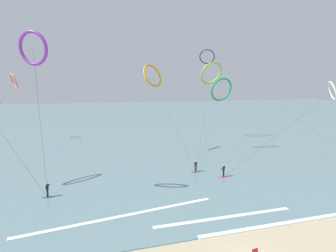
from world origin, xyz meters
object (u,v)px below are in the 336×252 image
kite_amber (152,76)px  kite_lime (211,73)px  surfer_cobalt (47,191)px  kite_violet (33,48)px  kite_ivory (332,91)px  kite_coral (14,81)px  surfer_magenta (224,172)px  kite_navy (207,57)px  kite_emerald (221,89)px  surfer_crimson (196,167)px

kite_amber → kite_lime: kite_lime is taller
surfer_cobalt → kite_violet: (-0.38, -1.31, 15.28)m
surfer_cobalt → kite_violet: bearing=172.8°
surfer_cobalt → kite_ivory: kite_ivory is taller
kite_amber → kite_violet: 24.90m
kite_violet → kite_coral: size_ratio=0.36×
surfer_magenta → kite_coral: bearing=88.4°
kite_coral → surfer_cobalt: bearing=173.2°
surfer_magenta → kite_ivory: size_ratio=0.07×
kite_ivory → kite_navy: bearing=43.5°
kite_amber → kite_coral: size_ratio=0.33×
kite_emerald → kite_lime: bearing=-115.8°
kite_violet → kite_lime: (33.08, 28.11, -0.82)m
kite_navy → kite_amber: 29.64m
surfer_magenta → kite_violet: kite_violet is taller
kite_emerald → kite_lime: size_ratio=0.56×
surfer_crimson → kite_navy: bearing=-33.7°
kite_ivory → kite_emerald: bearing=84.9°
kite_amber → kite_lime: 19.03m
surfer_magenta → surfer_cobalt: same height
kite_ivory → kite_coral: bearing=89.8°
kite_emerald → kite_violet: kite_violet is taller
kite_violet → kite_amber: bearing=-97.2°
kite_lime → kite_violet: bearing=28.2°
surfer_magenta → kite_coral: kite_coral is taller
kite_emerald → kite_amber: size_ratio=0.86×
surfer_cobalt → kite_violet: size_ratio=0.10×
kite_amber → kite_navy: bearing=10.3°
surfer_crimson → kite_amber: size_ratio=0.10×
kite_violet → surfer_cobalt: bearing=-70.6°
kite_amber → kite_lime: size_ratio=0.65×
surfer_magenta → kite_navy: 44.27m
surfer_cobalt → kite_lime: (32.70, 26.80, 14.46)m
kite_emerald → kite_lime: kite_lime is taller
surfer_cobalt → kite_coral: size_ratio=0.03×
kite_emerald → kite_violet: 34.01m
kite_navy → kite_violet: bearing=75.2°
kite_amber → kite_violet: (-16.83, -18.25, 1.88)m
surfer_cobalt → kite_violet: kite_violet is taller
kite_navy → kite_amber: kite_navy is taller
surfer_magenta → kite_lime: 31.72m
surfer_magenta → kite_lime: (10.51, 26.21, 14.46)m
surfer_magenta → kite_lime: bearing=25.7°
kite_ivory → kite_violet: size_ratio=1.29×
surfer_magenta → surfer_cobalt: 22.19m
kite_navy → kite_amber: (-20.35, -20.75, -5.82)m
kite_emerald → kite_lime: 12.82m
surfer_magenta → kite_amber: bearing=66.9°
kite_emerald → kite_navy: size_ratio=0.27×
kite_amber → kite_violet: bearing=-167.9°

